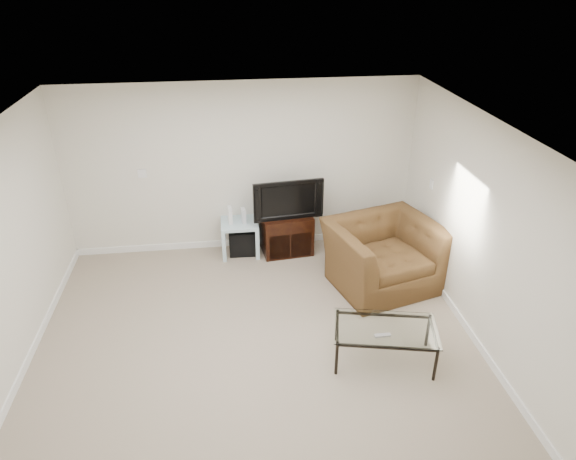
{
  "coord_description": "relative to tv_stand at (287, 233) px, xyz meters",
  "views": [
    {
      "loc": [
        -0.23,
        -4.45,
        3.91
      ],
      "look_at": [
        0.5,
        1.2,
        0.9
      ],
      "focal_mm": 32.0,
      "sensor_mm": 36.0,
      "label": 1
    }
  ],
  "objects": [
    {
      "name": "floor",
      "position": [
        -0.61,
        -2.22,
        -0.3
      ],
      "size": [
        5.0,
        5.0,
        0.0
      ],
      "primitive_type": "plane",
      "color": "tan",
      "rests_on": "ground"
    },
    {
      "name": "side_table",
      "position": [
        -0.69,
        0.06,
        -0.04
      ],
      "size": [
        0.54,
        0.54,
        0.52
      ],
      "primitive_type": null,
      "rotation": [
        0.0,
        0.0,
        -0.0
      ],
      "color": "silver",
      "rests_on": "floor"
    },
    {
      "name": "tv_stand",
      "position": [
        0.0,
        0.0,
        0.0
      ],
      "size": [
        0.77,
        0.58,
        0.6
      ],
      "primitive_type": null,
      "rotation": [
        0.0,
        0.0,
        0.11
      ],
      "color": "black",
      "rests_on": "floor"
    },
    {
      "name": "dvd_player",
      "position": [
        0.0,
        -0.04,
        0.2
      ],
      "size": [
        0.43,
        0.32,
        0.06
      ],
      "primitive_type": "cube",
      "rotation": [
        0.0,
        0.0,
        0.11
      ],
      "color": "black",
      "rests_on": "tv_stand"
    },
    {
      "name": "recliner",
      "position": [
        1.16,
        -1.02,
        0.29
      ],
      "size": [
        1.54,
        1.22,
        1.18
      ],
      "primitive_type": "imported",
      "rotation": [
        0.0,
        0.0,
        0.28
      ],
      "color": "#503B21",
      "rests_on": "floor"
    },
    {
      "name": "subwoofer",
      "position": [
        -0.66,
        0.08,
        -0.12
      ],
      "size": [
        0.4,
        0.4,
        0.39
      ],
      "primitive_type": "cube",
      "rotation": [
        0.0,
        0.0,
        -0.03
      ],
      "color": "black",
      "rests_on": "floor"
    },
    {
      "name": "wall_right",
      "position": [
        1.89,
        -2.22,
        0.95
      ],
      "size": [
        0.02,
        5.0,
        2.5
      ],
      "primitive_type": "cube",
      "color": "silver",
      "rests_on": "ground"
    },
    {
      "name": "plate_right_switch",
      "position": [
        1.88,
        -0.62,
        0.95
      ],
      "size": [
        0.02,
        0.09,
        0.13
      ],
      "primitive_type": "cube",
      "color": "white",
      "rests_on": "wall_right"
    },
    {
      "name": "game_case",
      "position": [
        -0.63,
        0.03,
        0.32
      ],
      "size": [
        0.07,
        0.16,
        0.2
      ],
      "primitive_type": "cube",
      "rotation": [
        0.0,
        0.0,
        0.13
      ],
      "color": "silver",
      "rests_on": "side_table"
    },
    {
      "name": "coffee_table",
      "position": [
        0.75,
        -2.5,
        -0.09
      ],
      "size": [
        1.2,
        0.84,
        0.43
      ],
      "primitive_type": null,
      "rotation": [
        0.0,
        0.0,
        -0.22
      ],
      "color": "black",
      "rests_on": "floor"
    },
    {
      "name": "television",
      "position": [
        0.0,
        -0.03,
        0.59
      ],
      "size": [
        0.96,
        0.28,
        0.58
      ],
      "primitive_type": "imported",
      "rotation": [
        0.0,
        0.0,
        0.1
      ],
      "color": "black",
      "rests_on": "tv_stand"
    },
    {
      "name": "remote",
      "position": [
        0.68,
        -2.62,
        0.14
      ],
      "size": [
        0.17,
        0.05,
        0.02
      ],
      "primitive_type": "cube",
      "rotation": [
        0.0,
        0.0,
        0.02
      ],
      "color": "#B2B2B7",
      "rests_on": "coffee_table"
    },
    {
      "name": "plate_back",
      "position": [
        -2.01,
        0.26,
        0.95
      ],
      "size": [
        0.12,
        0.02,
        0.12
      ],
      "primitive_type": "cube",
      "color": "white",
      "rests_on": "wall_back"
    },
    {
      "name": "wall_back",
      "position": [
        -0.61,
        0.28,
        0.95
      ],
      "size": [
        5.0,
        0.02,
        2.5
      ],
      "primitive_type": "cube",
      "color": "silver",
      "rests_on": "ground"
    },
    {
      "name": "plate_right_outlet",
      "position": [
        1.88,
        -0.92,
        -0.0
      ],
      "size": [
        0.02,
        0.08,
        0.12
      ],
      "primitive_type": "cube",
      "color": "white",
      "rests_on": "wall_right"
    },
    {
      "name": "game_console",
      "position": [
        -0.82,
        0.03,
        0.33
      ],
      "size": [
        0.07,
        0.18,
        0.24
      ],
      "primitive_type": "cube",
      "rotation": [
        0.0,
        0.0,
        0.08
      ],
      "color": "white",
      "rests_on": "side_table"
    },
    {
      "name": "ceiling",
      "position": [
        -0.61,
        -2.22,
        2.2
      ],
      "size": [
        5.0,
        5.0,
        0.0
      ],
      "primitive_type": "plane",
      "color": "white",
      "rests_on": "ground"
    }
  ]
}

